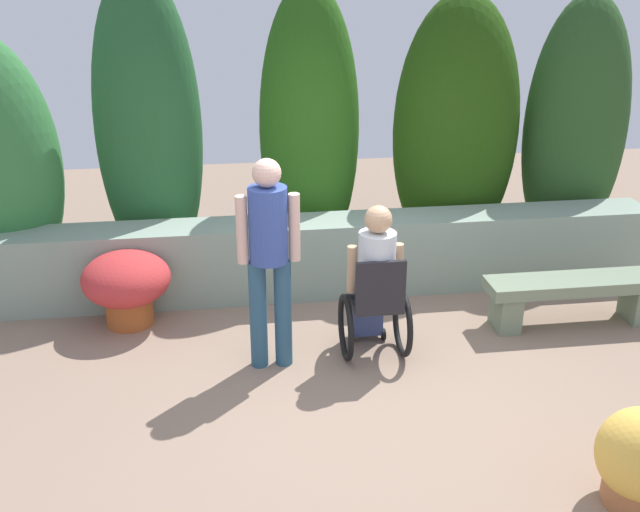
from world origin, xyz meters
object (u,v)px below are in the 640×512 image
at_px(flower_pot_purple_near, 127,283).
at_px(stone_bench, 574,293).
at_px(person_standing_companion, 269,251).
at_px(person_in_wheelchair, 375,286).

bearing_deg(flower_pot_purple_near, stone_bench, -8.02).
bearing_deg(person_standing_companion, flower_pot_purple_near, 137.30).
bearing_deg(person_standing_companion, person_in_wheelchair, -2.64).
xyz_separation_m(stone_bench, person_standing_companion, (-2.75, -0.33, 0.70)).
distance_m(person_in_wheelchair, person_standing_companion, 0.94).
distance_m(stone_bench, flower_pot_purple_near, 4.02).
bearing_deg(person_standing_companion, stone_bench, 0.30).
xyz_separation_m(person_in_wheelchair, person_standing_companion, (-0.86, -0.06, 0.38)).
bearing_deg(stone_bench, flower_pot_purple_near, 176.31).
relative_size(stone_bench, person_in_wheelchair, 1.22).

